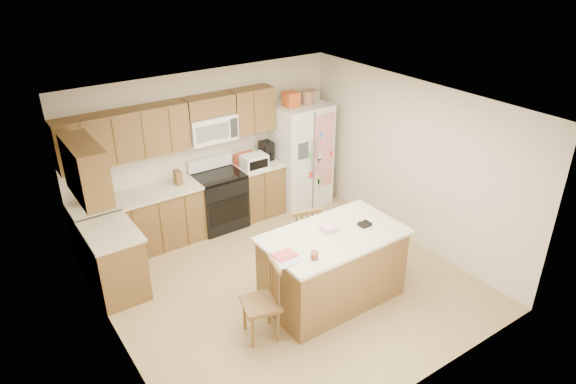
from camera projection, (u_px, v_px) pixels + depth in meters
ground at (287, 283)px, 7.07m from camera, size 4.50×4.50×0.00m
room_shell at (287, 189)px, 6.42m from camera, size 4.60×4.60×2.52m
cabinetry at (162, 194)px, 7.48m from camera, size 3.36×1.56×2.15m
stove at (219, 199)px, 8.28m from camera, size 0.76×0.65×1.13m
refrigerator at (300, 154)px, 8.83m from camera, size 0.90×0.79×2.04m
island at (332, 267)px, 6.56m from camera, size 1.86×1.05×1.07m
windsor_chair_left at (263, 303)px, 5.95m from camera, size 0.50×0.52×1.00m
windsor_chair_back at (302, 239)px, 7.17m from camera, size 0.52×0.50×1.02m
windsor_chair_right at (382, 244)px, 7.15m from camera, size 0.45×0.46×0.93m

